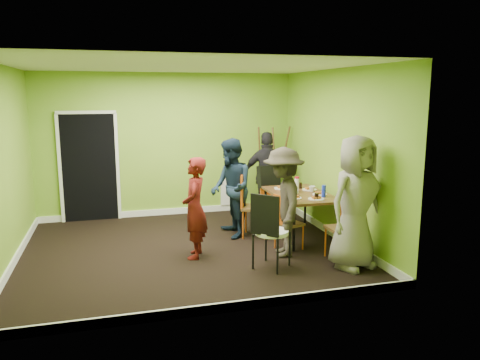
% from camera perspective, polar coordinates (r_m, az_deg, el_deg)
% --- Properties ---
extents(ground, '(5.00, 5.00, 0.00)m').
position_cam_1_polar(ground, '(7.44, -6.36, -8.40)').
color(ground, black).
rests_on(ground, ground).
extents(room_walls, '(5.04, 4.54, 2.82)m').
position_cam_1_polar(room_walls, '(7.22, -6.76, -0.87)').
color(room_walls, '#73A32A').
rests_on(room_walls, ground).
extents(dining_table, '(0.90, 1.50, 0.75)m').
position_cam_1_polar(dining_table, '(7.94, 7.40, -1.99)').
color(dining_table, black).
rests_on(dining_table, ground).
extents(chair_left_far, '(0.59, 0.59, 1.08)m').
position_cam_1_polar(chair_left_far, '(7.91, 1.26, -2.61)').
color(chair_left_far, '#DC5C14').
rests_on(chair_left_far, ground).
extents(chair_left_near, '(0.46, 0.46, 0.88)m').
position_cam_1_polar(chair_left_near, '(7.27, 5.59, -4.78)').
color(chair_left_near, '#DC5C14').
rests_on(chair_left_near, ground).
extents(chair_back_end, '(0.52, 0.58, 1.05)m').
position_cam_1_polar(chair_back_end, '(8.90, 3.68, -0.24)').
color(chair_back_end, '#DC5C14').
rests_on(chair_back_end, ground).
extents(chair_front_end, '(0.43, 0.43, 0.99)m').
position_cam_1_polar(chair_front_end, '(6.92, 12.75, -5.21)').
color(chair_front_end, '#DC5C14').
rests_on(chair_front_end, ground).
extents(chair_bentwood, '(0.59, 0.59, 1.08)m').
position_cam_1_polar(chair_bentwood, '(6.44, 3.58, -5.82)').
color(chair_bentwood, black).
rests_on(chair_bentwood, ground).
extents(easel, '(0.70, 0.66, 1.75)m').
position_cam_1_polar(easel, '(9.64, 3.94, 1.33)').
color(easel, brown).
rests_on(easel, ground).
extents(plate_near_left, '(0.26, 0.26, 0.01)m').
position_cam_1_polar(plate_near_left, '(8.27, 5.06, -1.01)').
color(plate_near_left, white).
rests_on(plate_near_left, dining_table).
extents(plate_near_right, '(0.22, 0.22, 0.01)m').
position_cam_1_polar(plate_near_right, '(7.53, 6.68, -2.19)').
color(plate_near_right, white).
rests_on(plate_near_right, dining_table).
extents(plate_far_back, '(0.25, 0.25, 0.01)m').
position_cam_1_polar(plate_far_back, '(8.46, 6.41, -0.77)').
color(plate_far_back, white).
rests_on(plate_far_back, dining_table).
extents(plate_far_front, '(0.26, 0.26, 0.01)m').
position_cam_1_polar(plate_far_front, '(7.51, 9.28, -2.30)').
color(plate_far_front, white).
rests_on(plate_far_front, dining_table).
extents(plate_wall_back, '(0.25, 0.25, 0.01)m').
position_cam_1_polar(plate_wall_back, '(8.22, 8.45, -1.16)').
color(plate_wall_back, white).
rests_on(plate_wall_back, dining_table).
extents(plate_wall_front, '(0.24, 0.24, 0.01)m').
position_cam_1_polar(plate_wall_front, '(7.86, 9.67, -1.72)').
color(plate_wall_front, white).
rests_on(plate_wall_front, dining_table).
extents(thermos, '(0.08, 0.08, 0.24)m').
position_cam_1_polar(thermos, '(7.94, 6.93, -0.68)').
color(thermos, white).
rests_on(thermos, dining_table).
extents(blue_bottle, '(0.07, 0.07, 0.20)m').
position_cam_1_polar(blue_bottle, '(7.68, 10.17, -1.34)').
color(blue_bottle, '#1A2EC3').
rests_on(blue_bottle, dining_table).
extents(orange_bottle, '(0.04, 0.04, 0.08)m').
position_cam_1_polar(orange_bottle, '(8.03, 6.02, -1.12)').
color(orange_bottle, '#DC5C14').
rests_on(orange_bottle, dining_table).
extents(glass_mid, '(0.06, 0.06, 0.10)m').
position_cam_1_polar(glass_mid, '(8.06, 5.60, -0.99)').
color(glass_mid, black).
rests_on(glass_mid, dining_table).
extents(glass_back, '(0.06, 0.06, 0.10)m').
position_cam_1_polar(glass_back, '(8.33, 7.34, -0.66)').
color(glass_back, black).
rests_on(glass_back, dining_table).
extents(glass_front, '(0.07, 0.07, 0.10)m').
position_cam_1_polar(glass_front, '(7.49, 9.30, -1.98)').
color(glass_front, black).
rests_on(glass_front, dining_table).
extents(cup_a, '(0.13, 0.13, 0.10)m').
position_cam_1_polar(cup_a, '(7.72, 6.69, -1.54)').
color(cup_a, white).
rests_on(cup_a, dining_table).
extents(cup_b, '(0.11, 0.11, 0.10)m').
position_cam_1_polar(cup_b, '(8.05, 8.78, -1.09)').
color(cup_b, white).
rests_on(cup_b, dining_table).
extents(person_standing, '(0.50, 0.62, 1.50)m').
position_cam_1_polar(person_standing, '(6.90, -5.54, -3.41)').
color(person_standing, '#57110F').
rests_on(person_standing, ground).
extents(person_left_far, '(0.65, 0.83, 1.67)m').
position_cam_1_polar(person_left_far, '(7.85, -1.10, -1.00)').
color(person_left_far, '#12202F').
rests_on(person_left_far, ground).
extents(person_left_near, '(0.80, 1.15, 1.63)m').
position_cam_1_polar(person_left_near, '(6.96, 5.31, -2.71)').
color(person_left_near, '#2D281E').
rests_on(person_left_near, ground).
extents(person_back_end, '(1.05, 0.60, 1.68)m').
position_cam_1_polar(person_back_end, '(9.09, 3.37, 0.60)').
color(person_back_end, black).
rests_on(person_back_end, ground).
extents(person_front_end, '(1.05, 0.85, 1.85)m').
position_cam_1_polar(person_front_end, '(6.62, 13.91, -2.69)').
color(person_front_end, gray).
rests_on(person_front_end, ground).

